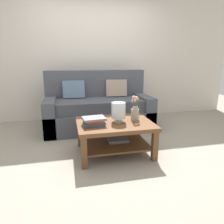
# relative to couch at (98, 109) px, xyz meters

# --- Properties ---
(ground_plane) EXTENTS (10.00, 10.00, 0.00)m
(ground_plane) POSITION_rel_couch_xyz_m (0.03, -0.87, -0.36)
(ground_plane) COLOR gray
(back_wall) EXTENTS (6.40, 0.12, 2.70)m
(back_wall) POSITION_rel_couch_xyz_m (0.03, 0.78, 0.99)
(back_wall) COLOR beige
(back_wall) RESTS_ON ground
(couch) EXTENTS (1.92, 0.90, 1.06)m
(couch) POSITION_rel_couch_xyz_m (0.00, 0.00, 0.00)
(couch) COLOR #474C56
(couch) RESTS_ON ground
(coffee_table) EXTENTS (1.00, 0.78, 0.45)m
(coffee_table) POSITION_rel_couch_xyz_m (0.05, -1.15, -0.04)
(coffee_table) COLOR brown
(coffee_table) RESTS_ON ground
(book_stack_main) EXTENTS (0.30, 0.24, 0.11)m
(book_stack_main) POSITION_rel_couch_xyz_m (-0.24, -1.23, 0.14)
(book_stack_main) COLOR #3D6075
(book_stack_main) RESTS_ON coffee_table
(glass_hurricane_vase) EXTENTS (0.19, 0.19, 0.27)m
(glass_hurricane_vase) POSITION_rel_couch_xyz_m (0.09, -1.16, 0.24)
(glass_hurricane_vase) COLOR silver
(glass_hurricane_vase) RESTS_ON coffee_table
(flower_pitcher) EXTENTS (0.11, 0.11, 0.35)m
(flower_pitcher) POSITION_rel_couch_xyz_m (0.34, -1.12, 0.21)
(flower_pitcher) COLOR #9E998E
(flower_pitcher) RESTS_ON coffee_table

